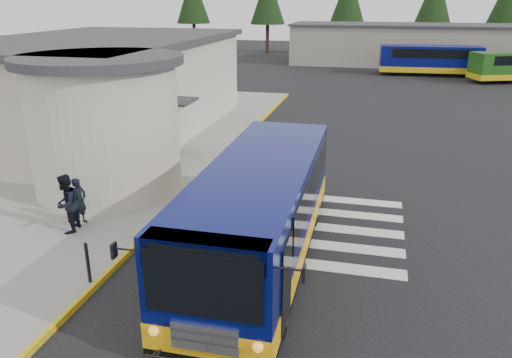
% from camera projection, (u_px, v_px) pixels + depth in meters
% --- Properties ---
extents(ground, '(140.00, 140.00, 0.00)m').
position_uv_depth(ground, '(295.00, 214.00, 16.63)').
color(ground, black).
rests_on(ground, ground).
extents(sidewalk, '(10.00, 34.00, 0.15)m').
position_uv_depth(sidewalk, '(111.00, 157.00, 22.26)').
color(sidewalk, gray).
rests_on(sidewalk, ground).
extents(curb_strip, '(0.12, 34.00, 0.16)m').
position_uv_depth(curb_strip, '(216.00, 166.00, 21.15)').
color(curb_strip, gold).
rests_on(curb_strip, ground).
extents(station_building, '(12.70, 18.70, 4.80)m').
position_uv_depth(station_building, '(101.00, 89.00, 24.47)').
color(station_building, beige).
rests_on(station_building, ground).
extents(crosswalk, '(8.00, 5.35, 0.01)m').
position_uv_depth(crosswalk, '(275.00, 222.00, 16.01)').
color(crosswalk, silver).
rests_on(crosswalk, ground).
extents(depot_building, '(26.40, 8.40, 4.20)m').
position_uv_depth(depot_building, '(417.00, 45.00, 52.91)').
color(depot_building, gray).
rests_on(depot_building, ground).
extents(transit_bus, '(3.60, 9.92, 2.79)m').
position_uv_depth(transit_bus, '(260.00, 216.00, 13.21)').
color(transit_bus, '#070E55').
rests_on(transit_bus, ground).
extents(pedestrian_a, '(0.42, 0.58, 1.50)m').
position_uv_depth(pedestrian_a, '(79.00, 201.00, 15.33)').
color(pedestrian_a, black).
rests_on(pedestrian_a, sidewalk).
extents(pedestrian_b, '(0.80, 0.97, 1.80)m').
position_uv_depth(pedestrian_b, '(66.00, 204.00, 14.75)').
color(pedestrian_b, black).
rests_on(pedestrian_b, sidewalk).
extents(bollard, '(0.09, 0.09, 1.07)m').
position_uv_depth(bollard, '(88.00, 263.00, 12.20)').
color(bollard, black).
rests_on(bollard, sidewalk).
extents(far_bus_a, '(9.06, 2.95, 2.31)m').
position_uv_depth(far_bus_a, '(430.00, 59.00, 45.82)').
color(far_bus_a, '#070B57').
rests_on(far_bus_a, ground).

